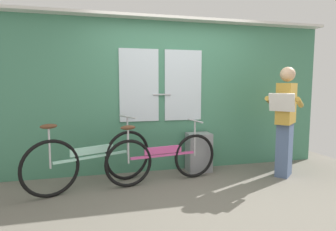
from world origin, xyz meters
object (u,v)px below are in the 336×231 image
(bicycle_leaning_behind, at_px, (92,160))
(trash_bin_by_wall, at_px, (199,152))
(bicycle_near_door, at_px, (163,158))
(passenger_reading_newspaper, at_px, (285,119))

(bicycle_leaning_behind, bearing_deg, trash_bin_by_wall, -11.67)
(trash_bin_by_wall, bearing_deg, bicycle_leaning_behind, -168.02)
(bicycle_near_door, bearing_deg, trash_bin_by_wall, 19.09)
(bicycle_near_door, bearing_deg, passenger_reading_newspaper, -14.42)
(trash_bin_by_wall, bearing_deg, bicycle_near_door, -151.71)
(bicycle_near_door, xyz_separation_m, bicycle_leaning_behind, (-0.95, 0.02, 0.03))
(bicycle_near_door, bearing_deg, bicycle_leaning_behind, 169.88)
(bicycle_near_door, xyz_separation_m, trash_bin_by_wall, (0.67, 0.36, -0.05))
(bicycle_near_door, distance_m, bicycle_leaning_behind, 0.96)
(passenger_reading_newspaper, distance_m, trash_bin_by_wall, 1.39)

